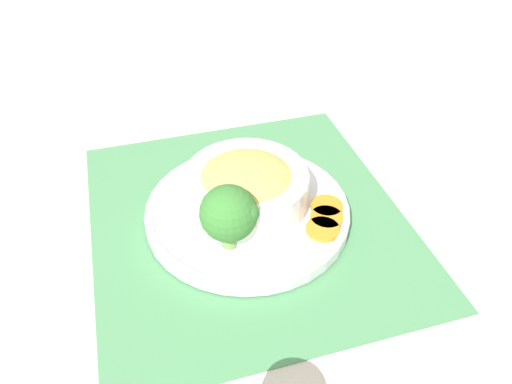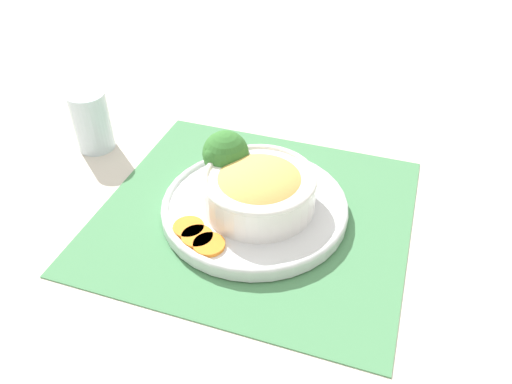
{
  "view_description": "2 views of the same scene",
  "coord_description": "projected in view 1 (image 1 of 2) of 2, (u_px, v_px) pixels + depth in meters",
  "views": [
    {
      "loc": [
        0.08,
        0.49,
        0.47
      ],
      "look_at": [
        -0.01,
        -0.01,
        0.04
      ],
      "focal_mm": 35.0,
      "sensor_mm": 36.0,
      "label": 1
    },
    {
      "loc": [
        -0.51,
        -0.23,
        0.5
      ],
      "look_at": [
        -0.01,
        -0.01,
        0.05
      ],
      "focal_mm": 35.0,
      "sensor_mm": 36.0,
      "label": 2
    }
  ],
  "objects": [
    {
      "name": "carrot_slice_near",
      "position": [
        323.0,
        229.0,
        0.64
      ],
      "size": [
        0.04,
        0.04,
        0.01
      ],
      "color": "orange",
      "rests_on": "plate"
    },
    {
      "name": "carrot_slice_middle",
      "position": [
        327.0,
        218.0,
        0.65
      ],
      "size": [
        0.04,
        0.04,
        0.01
      ],
      "color": "orange",
      "rests_on": "plate"
    },
    {
      "name": "broccoli_floret",
      "position": [
        229.0,
        214.0,
        0.59
      ],
      "size": [
        0.07,
        0.07,
        0.09
      ],
      "color": "#759E51",
      "rests_on": "plate"
    },
    {
      "name": "plate",
      "position": [
        248.0,
        210.0,
        0.67
      ],
      "size": [
        0.28,
        0.28,
        0.02
      ],
      "color": "silver",
      "rests_on": "placemat"
    },
    {
      "name": "ground_plane",
      "position": [
        248.0,
        219.0,
        0.68
      ],
      "size": [
        4.0,
        4.0,
        0.0
      ],
      "primitive_type": "plane",
      "color": "beige"
    },
    {
      "name": "placemat",
      "position": [
        248.0,
        218.0,
        0.68
      ],
      "size": [
        0.46,
        0.49,
        0.0
      ],
      "color": "#4C8C59",
      "rests_on": "ground_plane"
    },
    {
      "name": "bowl",
      "position": [
        244.0,
        186.0,
        0.66
      ],
      "size": [
        0.16,
        0.16,
        0.07
      ],
      "color": "white",
      "rests_on": "plate"
    },
    {
      "name": "carrot_slice_far",
      "position": [
        327.0,
        206.0,
        0.67
      ],
      "size": [
        0.04,
        0.04,
        0.01
      ],
      "color": "orange",
      "rests_on": "plate"
    }
  ]
}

